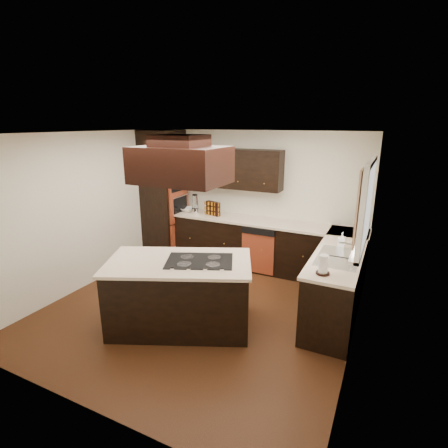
{
  "coord_description": "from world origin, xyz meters",
  "views": [
    {
      "loc": [
        2.32,
        -3.97,
        2.63
      ],
      "look_at": [
        0.1,
        0.6,
        1.15
      ],
      "focal_mm": 28.0,
      "sensor_mm": 36.0,
      "label": 1
    }
  ],
  "objects_px": {
    "oven_column": "(165,203)",
    "island": "(180,295)",
    "spice_rack": "(213,208)",
    "range_hood": "(180,165)"
  },
  "relations": [
    {
      "from": "island",
      "to": "range_hood",
      "type": "relative_size",
      "value": 1.69
    },
    {
      "from": "oven_column",
      "to": "spice_rack",
      "type": "xyz_separation_m",
      "value": [
        1.08,
        0.06,
        -0.01
      ]
    },
    {
      "from": "oven_column",
      "to": "island",
      "type": "height_order",
      "value": "oven_column"
    },
    {
      "from": "island",
      "to": "range_hood",
      "type": "distance_m",
      "value": 1.73
    },
    {
      "from": "oven_column",
      "to": "island",
      "type": "bearing_deg",
      "value": -51.26
    },
    {
      "from": "island",
      "to": "spice_rack",
      "type": "xyz_separation_m",
      "value": [
        -0.67,
        2.24,
        0.61
      ]
    },
    {
      "from": "island",
      "to": "spice_rack",
      "type": "distance_m",
      "value": 2.42
    },
    {
      "from": "range_hood",
      "to": "spice_rack",
      "type": "height_order",
      "value": "range_hood"
    },
    {
      "from": "oven_column",
      "to": "island",
      "type": "distance_m",
      "value": 2.86
    },
    {
      "from": "range_hood",
      "to": "spice_rack",
      "type": "relative_size",
      "value": 3.31
    }
  ]
}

